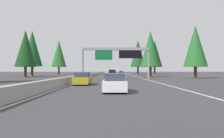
{
  "coord_description": "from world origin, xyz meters",
  "views": [
    {
      "loc": [
        -4.2,
        -5.21,
        1.73
      ],
      "look_at": [
        69.98,
        -5.16,
        2.08
      ],
      "focal_mm": 35.83,
      "sensor_mm": 36.0,
      "label": 1
    }
  ],
  "objects": [
    {
      "name": "conifer_left_near",
      "position": [
        49.58,
        15.71,
        6.94
      ],
      "size": [
        5.02,
        5.02,
        11.42
      ],
      "color": "#4C3823",
      "rests_on": "ground"
    },
    {
      "name": "sedan_near_center",
      "position": [
        22.09,
        -1.72,
        0.68
      ],
      "size": [
        4.4,
        1.8,
        1.47
      ],
      "color": "#AD931E",
      "rests_on": "ground"
    },
    {
      "name": "ground_plane",
      "position": [
        60.0,
        0.0,
        0.0
      ],
      "size": [
        320.0,
        320.0,
        0.0
      ],
      "primitive_type": "plane",
      "color": "#38383A"
    },
    {
      "name": "sedan_far_left",
      "position": [
        13.58,
        -5.39,
        0.68
      ],
      "size": [
        4.4,
        1.8,
        1.47
      ],
      "color": "white",
      "rests_on": "ground"
    },
    {
      "name": "sedan_mid_right",
      "position": [
        90.08,
        -9.01,
        0.68
      ],
      "size": [
        4.4,
        1.8,
        1.47
      ],
      "color": "#1E4793",
      "rests_on": "ground"
    },
    {
      "name": "conifer_left_far",
      "position": [
        84.23,
        15.93,
        8.23
      ],
      "size": [
        5.95,
        5.95,
        13.53
      ],
      "color": "#4C3823",
      "rests_on": "ground"
    },
    {
      "name": "conifer_right_far",
      "position": [
        86.73,
        -15.74,
        8.45
      ],
      "size": [
        6.11,
        6.11,
        13.89
      ],
      "color": "#4C3823",
      "rests_on": "ground"
    },
    {
      "name": "conifer_right_near",
      "position": [
        42.45,
        -22.63,
        6.76
      ],
      "size": [
        4.89,
        4.89,
        11.12
      ],
      "color": "#4C3823",
      "rests_on": "ground"
    },
    {
      "name": "shoulder_stripe_median",
      "position": [
        70.0,
        -0.25,
        0.01
      ],
      "size": [
        160.0,
        0.16,
        0.01
      ],
      "primitive_type": "cube",
      "color": "silver",
      "rests_on": "ground"
    },
    {
      "name": "sign_gantry_overhead",
      "position": [
        37.33,
        -6.04,
        4.71
      ],
      "size": [
        0.5,
        12.68,
        5.91
      ],
      "color": "gray",
      "rests_on": "ground"
    },
    {
      "name": "conifer_left_mid",
      "position": [
        58.38,
        17.23,
        7.77
      ],
      "size": [
        5.62,
        5.62,
        12.78
      ],
      "color": "#4C3823",
      "rests_on": "ground"
    },
    {
      "name": "shoulder_stripe_right",
      "position": [
        70.0,
        -11.52,
        0.01
      ],
      "size": [
        160.0,
        0.16,
        0.01
      ],
      "primitive_type": "cube",
      "color": "silver",
      "rests_on": "ground"
    },
    {
      "name": "conifer_right_distant",
      "position": [
        86.73,
        -22.55,
        8.4
      ],
      "size": [
        6.08,
        6.08,
        13.81
      ],
      "color": "#4C3823",
      "rests_on": "ground"
    },
    {
      "name": "conifer_right_mid",
      "position": [
        53.7,
        -15.14,
        7.25
      ],
      "size": [
        5.25,
        5.25,
        11.92
      ],
      "color": "#4C3823",
      "rests_on": "ground"
    },
    {
      "name": "pickup_near_right",
      "position": [
        59.04,
        -5.23,
        0.91
      ],
      "size": [
        5.6,
        2.0,
        1.86
      ],
      "color": "black",
      "rests_on": "ground"
    },
    {
      "name": "minivan_far_right",
      "position": [
        118.63,
        -1.93,
        0.95
      ],
      "size": [
        5.0,
        1.95,
        1.69
      ],
      "color": "silver",
      "rests_on": "ground"
    },
    {
      "name": "median_barrier",
      "position": [
        80.0,
        0.3,
        0.45
      ],
      "size": [
        180.0,
        0.56,
        0.9
      ],
      "primitive_type": "cube",
      "color": "#9E9B93",
      "rests_on": "ground"
    }
  ]
}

